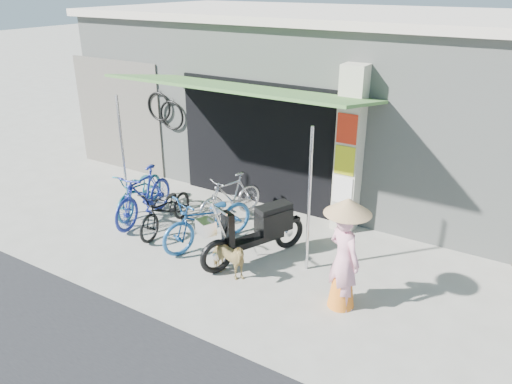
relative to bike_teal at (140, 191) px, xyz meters
The scene contains 13 objects.
ground 3.06m from the bike_teal, 18.74° to the right, with size 80.00×80.00×0.00m, color #A4A194.
bicycle_shop 5.21m from the bike_teal, 55.16° to the left, with size 12.30×5.30×3.66m.
shop_pillar 4.14m from the bike_teal, 21.60° to the left, with size 0.42×0.44×3.00m.
awning 2.93m from the bike_teal, 18.36° to the left, with size 4.60×1.88×2.72m.
neighbour_left 2.81m from the bike_teal, 142.80° to the left, with size 2.60×0.06×2.60m, color #6B665B.
bike_teal is the anchor object (origin of this frame).
bike_blue 0.44m from the bike_teal, 37.15° to the right, with size 0.48×1.71×1.03m, color navy.
bike_black 1.04m from the bike_teal, 19.83° to the right, with size 0.55×1.58×0.83m, color black.
bike_silver 1.83m from the bike_teal, 21.34° to the left, with size 0.42×1.48×0.89m, color #A6A5AA.
bike_navy 2.01m from the bike_teal, 11.23° to the right, with size 0.63×1.81×0.95m, color #225A9C.
street_dog 3.03m from the bike_teal, 20.70° to the right, with size 0.34×0.75×0.63m, color tan.
moped 2.96m from the bike_teal, ahead, with size 1.01×1.89×1.13m.
nun 4.71m from the bike_teal, 10.35° to the right, with size 0.65×0.64×1.67m.
Camera 1 is at (3.82, -5.53, 4.29)m, focal length 35.00 mm.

